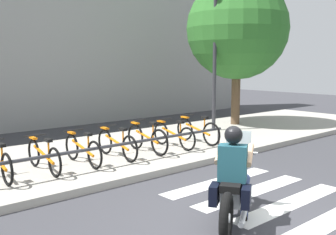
{
  "coord_description": "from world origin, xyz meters",
  "views": [
    {
      "loc": [
        -4.49,
        -3.45,
        2.33
      ],
      "look_at": [
        0.73,
        2.58,
        1.24
      ],
      "focal_mm": 42.02,
      "sensor_mm": 36.0,
      "label": 1
    }
  ],
  "objects_px": {
    "bicycle_2": "(83,149)",
    "bicycle_4": "(147,138)",
    "bicycle_3": "(117,144)",
    "bicycle_6": "(198,131)",
    "bicycle_1": "(44,156)",
    "bike_rack": "(131,144)",
    "street_lamp": "(215,49)",
    "motorcycle": "(233,190)",
    "rider": "(233,167)",
    "bicycle_5": "(174,135)",
    "tree_near_rack": "(237,29)"
  },
  "relations": [
    {
      "from": "bicycle_2",
      "to": "bicycle_3",
      "type": "height_order",
      "value": "bicycle_3"
    },
    {
      "from": "rider",
      "to": "bicycle_4",
      "type": "xyz_separation_m",
      "value": [
        1.49,
        3.95,
        -0.33
      ]
    },
    {
      "from": "bicycle_5",
      "to": "tree_near_rack",
      "type": "relative_size",
      "value": 0.31
    },
    {
      "from": "motorcycle",
      "to": "rider",
      "type": "distance_m",
      "value": 0.38
    },
    {
      "from": "bicycle_1",
      "to": "bike_rack",
      "type": "height_order",
      "value": "bicycle_1"
    },
    {
      "from": "bicycle_1",
      "to": "bike_rack",
      "type": "bearing_deg",
      "value": -17.48
    },
    {
      "from": "motorcycle",
      "to": "bicycle_5",
      "type": "xyz_separation_m",
      "value": [
        2.3,
        3.91,
        0.02
      ]
    },
    {
      "from": "bicycle_2",
      "to": "tree_near_rack",
      "type": "bearing_deg",
      "value": 12.54
    },
    {
      "from": "motorcycle",
      "to": "bicycle_3",
      "type": "relative_size",
      "value": 1.12
    },
    {
      "from": "bicycle_5",
      "to": "bicycle_6",
      "type": "relative_size",
      "value": 0.98
    },
    {
      "from": "motorcycle",
      "to": "rider",
      "type": "xyz_separation_m",
      "value": [
        -0.07,
        -0.04,
        0.37
      ]
    },
    {
      "from": "bicycle_3",
      "to": "bicycle_4",
      "type": "relative_size",
      "value": 1.02
    },
    {
      "from": "bicycle_1",
      "to": "bicycle_2",
      "type": "xyz_separation_m",
      "value": [
        0.88,
        -0.0,
        0.01
      ]
    },
    {
      "from": "bicycle_6",
      "to": "street_lamp",
      "type": "bearing_deg",
      "value": 31.2
    },
    {
      "from": "bicycle_1",
      "to": "bicycle_3",
      "type": "distance_m",
      "value": 1.76
    },
    {
      "from": "rider",
      "to": "bicycle_2",
      "type": "xyz_separation_m",
      "value": [
        -0.28,
        3.95,
        -0.35
      ]
    },
    {
      "from": "bicycle_4",
      "to": "street_lamp",
      "type": "xyz_separation_m",
      "value": [
        3.69,
        1.17,
        2.28
      ]
    },
    {
      "from": "bicycle_2",
      "to": "bicycle_4",
      "type": "distance_m",
      "value": 1.76
    },
    {
      "from": "bicycle_4",
      "to": "bicycle_6",
      "type": "height_order",
      "value": "bicycle_4"
    },
    {
      "from": "bicycle_3",
      "to": "bicycle_4",
      "type": "bearing_deg",
      "value": -0.07
    },
    {
      "from": "motorcycle",
      "to": "bike_rack",
      "type": "xyz_separation_m",
      "value": [
        0.54,
        3.36,
        0.11
      ]
    },
    {
      "from": "motorcycle",
      "to": "street_lamp",
      "type": "height_order",
      "value": "street_lamp"
    },
    {
      "from": "bicycle_1",
      "to": "bike_rack",
      "type": "relative_size",
      "value": 0.28
    },
    {
      "from": "bicycle_6",
      "to": "bike_rack",
      "type": "height_order",
      "value": "bicycle_6"
    },
    {
      "from": "bicycle_2",
      "to": "motorcycle",
      "type": "bearing_deg",
      "value": -85.01
    },
    {
      "from": "bicycle_3",
      "to": "bicycle_6",
      "type": "height_order",
      "value": "bicycle_6"
    },
    {
      "from": "bicycle_3",
      "to": "bicycle_5",
      "type": "height_order",
      "value": "bicycle_3"
    },
    {
      "from": "bicycle_3",
      "to": "bike_rack",
      "type": "distance_m",
      "value": 0.56
    },
    {
      "from": "bicycle_5",
      "to": "street_lamp",
      "type": "bearing_deg",
      "value": 22.55
    },
    {
      "from": "bicycle_1",
      "to": "bicycle_5",
      "type": "xyz_separation_m",
      "value": [
        3.53,
        -0.0,
        0.01
      ]
    },
    {
      "from": "bicycle_5",
      "to": "street_lamp",
      "type": "relative_size",
      "value": 0.36
    },
    {
      "from": "bicycle_1",
      "to": "street_lamp",
      "type": "bearing_deg",
      "value": 10.43
    },
    {
      "from": "bicycle_1",
      "to": "street_lamp",
      "type": "distance_m",
      "value": 6.84
    },
    {
      "from": "tree_near_rack",
      "to": "bicycle_6",
      "type": "bearing_deg",
      "value": -155.97
    },
    {
      "from": "bicycle_2",
      "to": "bike_rack",
      "type": "relative_size",
      "value": 0.28
    },
    {
      "from": "bicycle_5",
      "to": "bike_rack",
      "type": "height_order",
      "value": "bicycle_5"
    },
    {
      "from": "bicycle_3",
      "to": "bike_rack",
      "type": "relative_size",
      "value": 0.28
    },
    {
      "from": "bicycle_4",
      "to": "bike_rack",
      "type": "xyz_separation_m",
      "value": [
        -0.88,
        -0.55,
        0.07
      ]
    },
    {
      "from": "bicycle_1",
      "to": "bicycle_4",
      "type": "xyz_separation_m",
      "value": [
        2.65,
        -0.0,
        0.03
      ]
    },
    {
      "from": "bicycle_2",
      "to": "bicycle_5",
      "type": "xyz_separation_m",
      "value": [
        2.65,
        -0.0,
        0.0
      ]
    },
    {
      "from": "tree_near_rack",
      "to": "motorcycle",
      "type": "bearing_deg",
      "value": -140.72
    },
    {
      "from": "street_lamp",
      "to": "tree_near_rack",
      "type": "relative_size",
      "value": 0.87
    },
    {
      "from": "bicycle_3",
      "to": "bicycle_6",
      "type": "xyz_separation_m",
      "value": [
        2.65,
        -0.0,
        0.01
      ]
    },
    {
      "from": "bicycle_2",
      "to": "bicycle_3",
      "type": "distance_m",
      "value": 0.88
    },
    {
      "from": "bicycle_2",
      "to": "bicycle_4",
      "type": "xyz_separation_m",
      "value": [
        1.76,
        -0.0,
        0.02
      ]
    },
    {
      "from": "bicycle_2",
      "to": "bicycle_5",
      "type": "bearing_deg",
      "value": -0.0
    },
    {
      "from": "rider",
      "to": "tree_near_rack",
      "type": "height_order",
      "value": "tree_near_rack"
    },
    {
      "from": "street_lamp",
      "to": "tree_near_rack",
      "type": "height_order",
      "value": "tree_near_rack"
    },
    {
      "from": "bicycle_1",
      "to": "bicycle_2",
      "type": "height_order",
      "value": "bicycle_2"
    },
    {
      "from": "motorcycle",
      "to": "street_lamp",
      "type": "relative_size",
      "value": 0.4
    }
  ]
}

